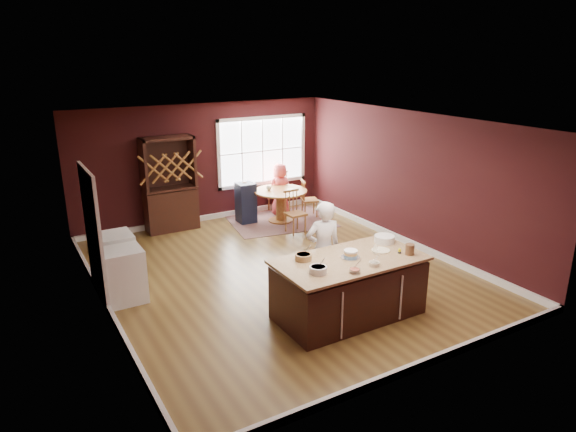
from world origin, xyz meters
The scene contains 28 objects.
room_shell centered at (0.00, 0.00, 1.35)m, with size 7.00×7.00×7.00m.
window centered at (1.50, 3.47, 1.50)m, with size 2.36×0.10×1.66m, color white, non-canonical shape.
doorway centered at (-2.97, 0.60, 1.02)m, with size 0.08×1.26×2.13m, color white, non-canonical shape.
kitchen_island centered at (0.13, -1.90, 0.44)m, with size 2.21×1.16×0.92m.
dining_table centered at (1.45, 2.50, 0.53)m, with size 1.22×1.22×0.75m.
baker centered at (0.17, -1.15, 0.80)m, with size 0.58×0.38×1.59m, color silver.
layer_cake centered at (0.16, -1.88, 0.98)m, with size 0.28×0.28×0.12m, color white, non-canonical shape.
bowl_blue centered at (-0.55, -2.09, 0.97)m, with size 0.24×0.24×0.09m, color white.
bowl_yellow centered at (-0.48, -1.60, 0.97)m, with size 0.24×0.24×0.09m, color olive.
bowl_pink centered at (-0.12, -2.34, 0.95)m, with size 0.16×0.16×0.06m, color #AFBDCC.
bowl_olive centered at (0.27, -2.28, 0.95)m, with size 0.15×0.15×0.06m, color #F1DFC8.
drinking_glass centered at (0.57, -1.94, 0.99)m, with size 0.07×0.07×0.14m, color white.
dinner_plate centered at (0.71, -1.89, 0.93)m, with size 0.28×0.28×0.02m, color #FFF7C9.
white_tub centered at (1.00, -1.63, 0.97)m, with size 0.32×0.32×0.11m, color white.
stoneware_crock centered at (0.98, -2.22, 1.00)m, with size 0.13×0.13×0.16m, color #4F3621.
toy_figurine centered at (0.88, -2.11, 0.96)m, with size 0.05×0.05×0.08m, color yellow, non-canonical shape.
rug centered at (1.45, 2.50, 0.01)m, with size 2.28×1.76×0.01m, color brown.
chair_east centered at (2.24, 2.48, 0.45)m, with size 0.38×0.36×0.90m, color brown, non-canonical shape.
chair_south centered at (1.35, 1.65, 0.48)m, with size 0.40×0.38×0.95m, color #905B22, non-canonical shape.
chair_north centered at (1.85, 3.35, 0.50)m, with size 0.42×0.40×1.00m, color brown, non-canonical shape.
seated_woman centered at (1.73, 3.01, 0.63)m, with size 0.61×0.40×1.25m, color #D8494A.
high_chair centered at (0.73, 2.85, 0.49)m, with size 0.39×0.39×0.97m, color black, non-canonical shape.
toddler centered at (0.70, 2.85, 0.81)m, with size 0.18×0.14×0.26m, color #8CA5BF, non-canonical shape.
table_plate centered at (1.68, 2.38, 0.76)m, with size 0.18×0.18×0.01m, color beige.
table_cup centered at (1.22, 2.64, 0.80)m, with size 0.12×0.12×0.09m, color beige.
hutch centered at (-0.91, 3.22, 1.03)m, with size 1.13×0.47×2.07m, color black.
washer centered at (-2.64, 0.28, 0.44)m, with size 0.60×0.58×0.87m, color silver.
dryer centered at (-2.64, 0.92, 0.46)m, with size 0.63×0.61×0.91m, color white.
Camera 1 is at (-4.13, -7.41, 3.80)m, focal length 32.00 mm.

